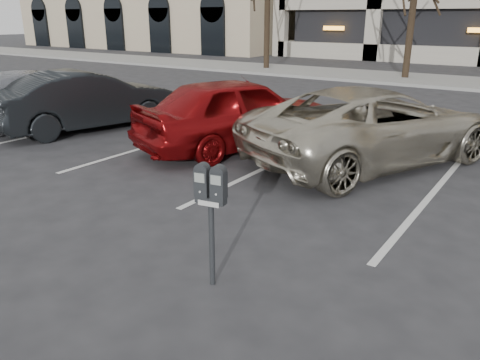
# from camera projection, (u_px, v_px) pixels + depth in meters

# --- Properties ---
(ground) EXTENTS (140.00, 140.00, 0.00)m
(ground) POSITION_uv_depth(u_px,v_px,m) (274.00, 226.00, 6.08)
(ground) COLOR #28282B
(ground) RESTS_ON ground
(stall_lines) EXTENTS (16.90, 5.20, 0.00)m
(stall_lines) POSITION_uv_depth(u_px,v_px,m) (273.00, 164.00, 8.62)
(stall_lines) COLOR silver
(stall_lines) RESTS_ON ground
(parking_meter) EXTENTS (0.34, 0.18, 1.25)m
(parking_meter) POSITION_uv_depth(u_px,v_px,m) (211.00, 196.00, 4.45)
(parking_meter) COLOR black
(parking_meter) RESTS_ON ground
(suv_silver) EXTENTS (4.15, 5.51, 1.40)m
(suv_silver) POSITION_uv_depth(u_px,v_px,m) (373.00, 125.00, 8.55)
(suv_silver) COLOR beige
(suv_silver) RESTS_ON ground
(car_red) EXTENTS (3.12, 4.65, 1.47)m
(car_red) POSITION_uv_depth(u_px,v_px,m) (239.00, 112.00, 9.51)
(car_red) COLOR maroon
(car_red) RESTS_ON ground
(car_dark) EXTENTS (2.53, 4.48, 1.40)m
(car_dark) POSITION_uv_depth(u_px,v_px,m) (88.00, 100.00, 11.12)
(car_dark) COLOR black
(car_dark) RESTS_ON ground
(car_silver) EXTENTS (2.96, 4.92, 1.33)m
(car_silver) POSITION_uv_depth(u_px,v_px,m) (40.00, 97.00, 11.72)
(car_silver) COLOR #999AA0
(car_silver) RESTS_ON ground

